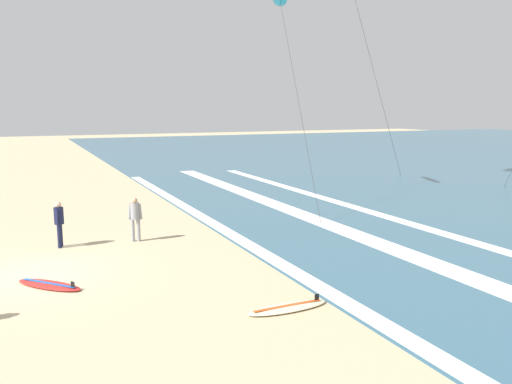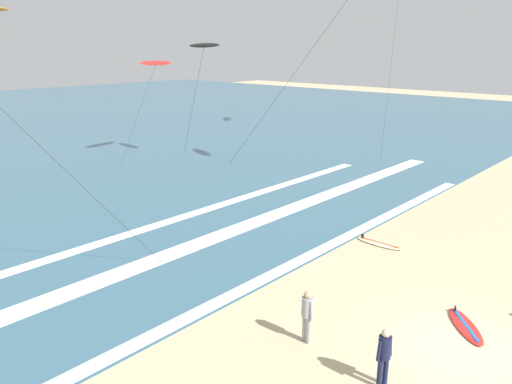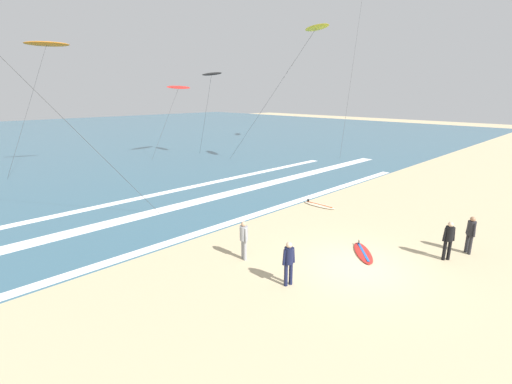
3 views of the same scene
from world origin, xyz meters
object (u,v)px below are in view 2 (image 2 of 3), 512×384
surfer_left_far (307,312)px  kite_red_high_right (156,63)px  surfboard_right_spare (379,243)px  surfer_right_near (384,353)px  surfboard_near_water (465,326)px  kite_black_mid_center (204,46)px

surfer_left_far → kite_red_high_right: bearing=62.0°
surfboard_right_spare → kite_red_high_right: 22.23m
surfer_right_near → surfboard_right_spare: surfer_right_near is taller
surfboard_near_water → kite_black_mid_center: 25.68m
surfer_right_near → surfer_left_far: (0.27, 2.54, 0.00)m
surfer_right_near → kite_red_high_right: (12.34, 25.24, 6.00)m
surfboard_right_spare → surfboard_near_water: (-4.06, -5.10, 0.00)m
surfboard_right_spare → surfboard_near_water: bearing=-128.6°
kite_red_high_right → surfboard_right_spare: bearing=-101.4°
surfer_left_far → kite_black_mid_center: (13.60, 19.20, 7.21)m
kite_red_high_right → kite_black_mid_center: 4.01m
surfboard_right_spare → surfboard_near_water: size_ratio=1.08×
surfer_right_near → surfboard_near_water: size_ratio=0.82×
surfer_right_near → surfboard_near_water: surfer_right_near is taller
surfboard_right_spare → surfboard_near_water: 6.52m
kite_red_high_right → kite_black_mid_center: size_ratio=0.86×
kite_red_high_right → kite_black_mid_center: kite_black_mid_center is taller
surfer_left_far → kite_red_high_right: 26.41m
surfboard_near_water → kite_black_mid_center: size_ratio=0.23×
surfer_right_near → kite_red_high_right: bearing=63.9°
surfer_right_near → kite_red_high_right: kite_red_high_right is taller
kite_red_high_right → surfer_left_far: bearing=-118.0°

